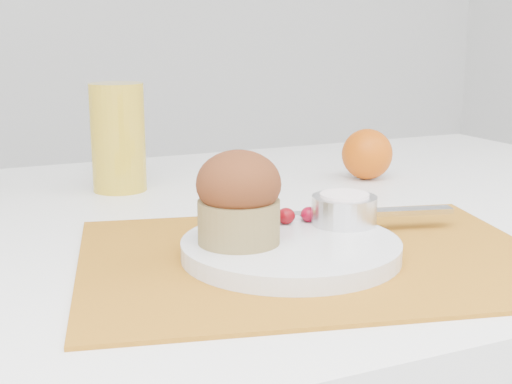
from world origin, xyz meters
name	(u,v)px	position (x,y,z in m)	size (l,w,h in m)	color
placemat	(313,257)	(-0.06, -0.13, 0.75)	(0.44, 0.32, 0.00)	#A46416
plate	(291,248)	(-0.08, -0.13, 0.76)	(0.21, 0.21, 0.02)	silver
ramekin	(344,210)	(-0.01, -0.10, 0.78)	(0.07, 0.07, 0.03)	silver
cream	(345,196)	(-0.01, -0.10, 0.80)	(0.05, 0.05, 0.01)	white
raspberry_near	(286,216)	(-0.06, -0.08, 0.78)	(0.02, 0.02, 0.02)	#4F0206
raspberry_far	(309,214)	(-0.04, -0.08, 0.78)	(0.02, 0.02, 0.02)	#5C0212
butter_knife	(350,213)	(0.01, -0.08, 0.77)	(0.23, 0.02, 0.01)	silver
orange	(367,154)	(0.18, 0.15, 0.79)	(0.07, 0.07, 0.07)	#C75007
juice_glass	(118,137)	(-0.16, 0.23, 0.82)	(0.07, 0.07, 0.14)	gold
muffin	(239,198)	(-0.13, -0.12, 0.81)	(0.09, 0.09, 0.09)	olive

